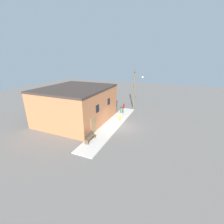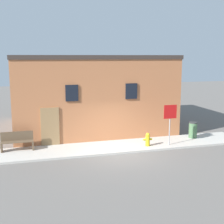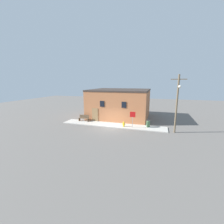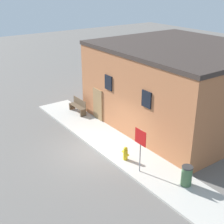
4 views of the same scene
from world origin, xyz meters
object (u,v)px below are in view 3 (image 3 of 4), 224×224
object	(u,v)px
trash_bin	(148,124)
utility_pole	(177,102)
bench	(84,118)
fire_hydrant	(124,124)
stop_sign	(133,116)

from	to	relation	value
trash_bin	utility_pole	xyz separation A→B (m)	(3.33, -1.25, 3.36)
utility_pole	bench	bearing A→B (deg)	173.75
fire_hydrant	utility_pole	world-z (taller)	utility_pole
stop_sign	utility_pole	bearing A→B (deg)	-2.43
fire_hydrant	utility_pole	size ratio (longest dim) A/B	0.10
stop_sign	bench	xyz separation A→B (m)	(-8.08, 1.25, -1.11)
stop_sign	utility_pole	distance (m)	5.84
bench	fire_hydrant	bearing A→B (deg)	-9.44
stop_sign	bench	distance (m)	8.25
trash_bin	fire_hydrant	bearing A→B (deg)	-164.54
stop_sign	bench	bearing A→B (deg)	171.23
fire_hydrant	trash_bin	world-z (taller)	trash_bin
utility_pole	trash_bin	bearing A→B (deg)	159.41
fire_hydrant	stop_sign	xyz separation A→B (m)	(1.25, -0.11, 1.22)
fire_hydrant	bench	bearing A→B (deg)	170.56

